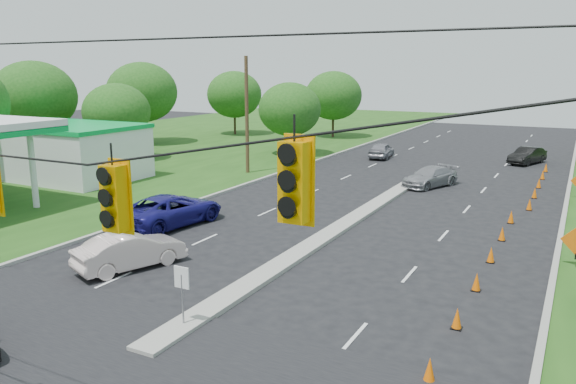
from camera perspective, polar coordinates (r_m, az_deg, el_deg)
The scene contains 28 objects.
curb_left at distance 43.10m, azimuth -1.40°, elevation 1.66°, with size 0.25×110.00×0.16m, color gray.
curb_right at distance 37.83m, azimuth 26.41°, elevation -1.17°, with size 0.25×110.00×0.16m, color gray.
median at distance 30.95m, azimuth 6.86°, elevation -2.72°, with size 1.00×34.00×0.18m, color gray.
median_sign at distance 17.96m, azimuth -10.72°, elevation -9.24°, with size 0.55×0.06×2.05m.
utility_pole_far_left at distance 43.71m, azimuth -4.20°, elevation 7.73°, with size 0.28×0.28×9.00m, color #422D1C.
gas_station at distance 44.04m, azimuth -23.59°, elevation 4.25°, with size 18.40×19.70×5.20m.
cone_1 at distance 15.77m, azimuth 14.18°, elevation -17.11°, with size 0.32×0.32×0.70m, color #ED6205.
cone_2 at distance 18.85m, azimuth 16.80°, elevation -12.17°, with size 0.32×0.32×0.70m, color #ED6205.
cone_3 at distance 22.05m, azimuth 18.60°, elevation -8.64°, with size 0.32×0.32×0.70m, color #ED6205.
cone_4 at distance 25.33m, azimuth 19.93°, elevation -6.00°, with size 0.32×0.32×0.70m, color #ED6205.
cone_5 at distance 28.67m, azimuth 20.93°, elevation -3.97°, with size 0.32×0.32×0.70m, color #ED6205.
cone_6 at distance 32.04m, azimuth 21.72°, elevation -2.36°, with size 0.32×0.32×0.70m, color #ED6205.
cone_7 at distance 35.39m, azimuth 23.33°, elevation -1.16°, with size 0.32×0.32×0.70m, color #ED6205.
cone_8 at distance 38.80m, azimuth 23.77°, elevation -0.08°, with size 0.32×0.32×0.70m, color #ED6205.
cone_9 at distance 42.24m, azimuth 24.14°, elevation 0.83°, with size 0.32×0.32×0.70m, color #ED6205.
cone_10 at distance 45.68m, azimuth 24.46°, elevation 1.60°, with size 0.32×0.32×0.70m, color #ED6205.
cone_11 at distance 49.13m, azimuth 24.73°, elevation 2.26°, with size 0.32×0.32×0.70m, color #ED6205.
tree_2 at distance 52.12m, azimuth -17.02°, elevation 7.79°, with size 5.88×5.88×6.86m.
tree_3 at distance 63.43m, azimuth -14.61°, elevation 9.78°, with size 7.56×7.56×8.82m.
tree_4 at distance 70.52m, azimuth -5.48°, elevation 9.83°, with size 6.72×6.72×7.84m.
tree_5 at distance 53.13m, azimuth 0.17°, elevation 8.41°, with size 5.88×5.88×6.86m.
tree_6 at distance 67.49m, azimuth 4.64°, elevation 9.74°, with size 6.72×6.72×7.84m.
tree_14 at distance 56.69m, azimuth -24.38°, elevation 8.83°, with size 7.56×7.56×8.82m.
white_sedan at distance 23.96m, azimuth -15.73°, elevation -5.77°, with size 1.57×4.51×1.49m, color silver.
blue_pickup at distance 30.00m, azimuth -11.76°, elevation -1.77°, with size 2.71×5.89×1.64m, color navy.
silver_car_far at distance 40.24m, azimuth 14.22°, elevation 1.49°, with size 1.91×4.69×1.36m, color gray.
silver_car_oncoming at distance 52.42m, azimuth 9.47°, elevation 4.21°, with size 1.70×4.22×1.44m, color gray.
dark_car_receding at distance 52.68m, azimuth 23.13°, elevation 3.42°, with size 1.53×4.38×1.44m, color black.
Camera 1 is at (10.56, -6.97, 8.01)m, focal length 35.00 mm.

